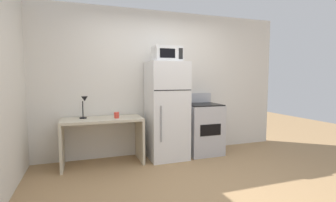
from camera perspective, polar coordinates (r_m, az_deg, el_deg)
The scene contains 8 objects.
ground_plane at distance 3.34m, azimuth 6.65°, elevation -19.32°, with size 12.00×12.00×0.00m, color #9E7A51.
wall_back_white at distance 4.63m, azimuth -2.48°, elevation 4.13°, with size 5.00×0.10×2.60m, color silver.
desk at distance 4.17m, azimuth -14.76°, elevation -6.80°, with size 1.26×0.58×0.75m.
desk_lamp at distance 4.15m, azimuth -18.66°, elevation -0.54°, with size 0.14×0.12×0.35m.
coffee_mug at distance 4.08m, azimuth -11.69°, elevation -3.18°, with size 0.08×0.08×0.10m, color #D83F33.
refrigerator at distance 4.31m, azimuth -0.31°, elevation -2.19°, with size 0.65×0.66×1.66m.
microwave at distance 4.27m, azimuth -0.22°, elevation 10.67°, with size 0.46×0.35×0.26m.
oven_range at distance 4.66m, azimuth 7.90°, elevation -6.22°, with size 0.62×0.61×1.10m.
Camera 1 is at (-1.35, -2.73, 1.38)m, focal length 26.61 mm.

